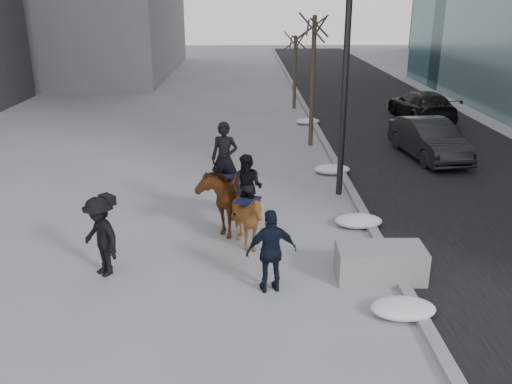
{
  "coord_description": "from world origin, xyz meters",
  "views": [
    {
      "loc": [
        -0.23,
        -10.28,
        5.63
      ],
      "look_at": [
        0.0,
        1.2,
        1.5
      ],
      "focal_mm": 38.0,
      "sensor_mm": 36.0,
      "label": 1
    }
  ],
  "objects_px": {
    "planter": "(380,263)",
    "car_near": "(429,139)",
    "mounted_left": "(225,190)",
    "mounted_right": "(248,212)"
  },
  "relations": [
    {
      "from": "car_near",
      "to": "mounted_left",
      "type": "height_order",
      "value": "mounted_left"
    },
    {
      "from": "planter",
      "to": "car_near",
      "type": "relative_size",
      "value": 0.42
    },
    {
      "from": "planter",
      "to": "car_near",
      "type": "xyz_separation_m",
      "value": [
        3.95,
        9.13,
        0.35
      ]
    },
    {
      "from": "planter",
      "to": "car_near",
      "type": "distance_m",
      "value": 9.96
    },
    {
      "from": "car_near",
      "to": "mounted_left",
      "type": "xyz_separation_m",
      "value": [
        -7.31,
        -6.32,
        0.3
      ]
    },
    {
      "from": "car_near",
      "to": "mounted_left",
      "type": "relative_size",
      "value": 1.59
    },
    {
      "from": "mounted_left",
      "to": "mounted_right",
      "type": "distance_m",
      "value": 1.36
    },
    {
      "from": "mounted_left",
      "to": "planter",
      "type": "bearing_deg",
      "value": -40.01
    },
    {
      "from": "planter",
      "to": "mounted_right",
      "type": "height_order",
      "value": "mounted_right"
    },
    {
      "from": "mounted_left",
      "to": "mounted_right",
      "type": "height_order",
      "value": "mounted_left"
    }
  ]
}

